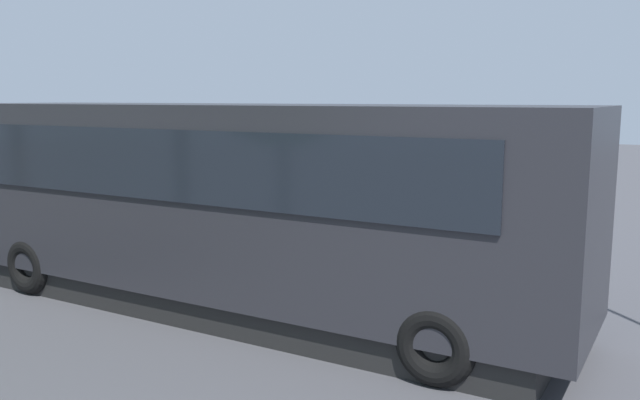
# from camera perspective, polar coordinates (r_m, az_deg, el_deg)

# --- Properties ---
(ground_plane) EXTENTS (80.00, 80.00, 0.00)m
(ground_plane) POSITION_cam_1_polar(r_m,az_deg,el_deg) (15.18, -3.28, -3.90)
(ground_plane) COLOR #424247
(tour_bus) EXTENTS (10.48, 2.66, 3.25)m
(tour_bus) POSITION_cam_1_polar(r_m,az_deg,el_deg) (10.33, -6.99, -0.70)
(tour_bus) COLOR #26262B
(tour_bus) RESTS_ON ground_plane
(spectator_far_left) EXTENTS (0.57, 0.39, 1.79)m
(spectator_far_left) POSITION_cam_1_polar(r_m,az_deg,el_deg) (11.85, 7.36, -2.26)
(spectator_far_left) COLOR #473823
(spectator_far_left) RESTS_ON ground_plane
(spectator_left) EXTENTS (0.57, 0.38, 1.65)m
(spectator_left) POSITION_cam_1_polar(r_m,az_deg,el_deg) (12.49, 2.41, -2.11)
(spectator_left) COLOR black
(spectator_left) RESTS_ON ground_plane
(spectator_centre) EXTENTS (0.58, 0.34, 1.71)m
(spectator_centre) POSITION_cam_1_polar(r_m,az_deg,el_deg) (13.14, -1.00, -1.36)
(spectator_centre) COLOR #473823
(spectator_centre) RESTS_ON ground_plane
(parked_motorcycle_silver) EXTENTS (2.05, 0.58, 0.99)m
(parked_motorcycle_silver) POSITION_cam_1_polar(r_m,az_deg,el_deg) (11.11, 14.59, -6.39)
(parked_motorcycle_silver) COLOR black
(parked_motorcycle_silver) RESTS_ON ground_plane
(parked_motorcycle_dark) EXTENTS (2.02, 0.75, 0.99)m
(parked_motorcycle_dark) POSITION_cam_1_polar(r_m,az_deg,el_deg) (13.14, -7.12, -3.81)
(parked_motorcycle_dark) COLOR black
(parked_motorcycle_dark) RESTS_ON ground_plane
(stunt_motorcycle) EXTENTS (2.03, 0.58, 1.70)m
(stunt_motorcycle) POSITION_cam_1_polar(r_m,az_deg,el_deg) (18.07, -4.69, 1.37)
(stunt_motorcycle) COLOR black
(stunt_motorcycle) RESTS_ON ground_plane
(traffic_cone) EXTENTS (0.34, 0.34, 0.63)m
(traffic_cone) POSITION_cam_1_polar(r_m,az_deg,el_deg) (16.36, 0.64, -1.87)
(traffic_cone) COLOR orange
(traffic_cone) RESTS_ON ground_plane
(bay_line_a) EXTENTS (0.17, 4.30, 0.01)m
(bay_line_a) POSITION_cam_1_polar(r_m,az_deg,el_deg) (14.31, 10.68, -4.82)
(bay_line_a) COLOR white
(bay_line_a) RESTS_ON ground_plane
(bay_line_b) EXTENTS (0.17, 4.41, 0.01)m
(bay_line_b) POSITION_cam_1_polar(r_m,az_deg,el_deg) (15.47, 0.35, -3.63)
(bay_line_b) COLOR white
(bay_line_b) RESTS_ON ground_plane
(bay_line_c) EXTENTS (0.18, 4.57, 0.01)m
(bay_line_c) POSITION_cam_1_polar(r_m,az_deg,el_deg) (17.07, -8.27, -2.54)
(bay_line_c) COLOR white
(bay_line_c) RESTS_ON ground_plane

